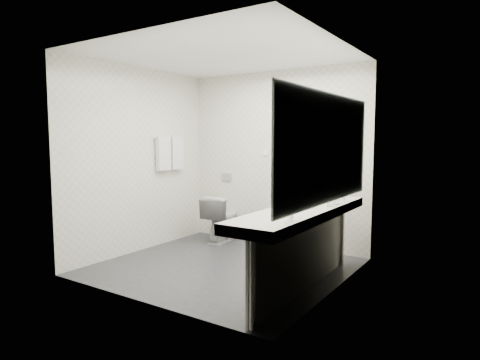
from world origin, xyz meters
The scene contains 32 objects.
floor centered at (0.00, 0.00, 0.00)m, with size 2.80×2.80×0.00m, color #2B2B30.
ceiling centered at (0.00, 0.00, 2.50)m, with size 2.80×2.80×0.00m, color white.
wall_back centered at (0.00, 1.30, 1.25)m, with size 2.80×2.80×0.00m, color silver.
wall_front centered at (0.00, -1.30, 1.25)m, with size 2.80×2.80×0.00m, color silver.
wall_left centered at (-1.40, 0.00, 1.25)m, with size 2.60×2.60×0.00m, color silver.
wall_right centered at (1.40, 0.00, 1.25)m, with size 2.60×2.60×0.00m, color silver.
vanity_counter centered at (1.12, -0.20, 0.80)m, with size 0.55×2.20×0.10m, color white.
vanity_panel centered at (1.15, -0.20, 0.38)m, with size 0.03×2.15×0.75m, color #9C9893.
vanity_post_near centered at (1.18, -1.24, 0.38)m, with size 0.06×0.06×0.75m, color silver.
vanity_post_far centered at (1.18, 0.84, 0.38)m, with size 0.06×0.06×0.75m, color silver.
mirror centered at (1.39, -0.20, 1.45)m, with size 0.02×2.20×1.05m, color #B2BCC6.
basin_near centered at (1.12, -0.85, 0.83)m, with size 0.40×0.31×0.05m, color white.
basin_far centered at (1.12, 0.45, 0.83)m, with size 0.40×0.31×0.05m, color white.
faucet_near centered at (1.32, -0.85, 0.92)m, with size 0.04×0.04×0.15m, color silver.
faucet_far centered at (1.32, 0.45, 0.92)m, with size 0.04×0.04×0.15m, color silver.
soap_bottle_a centered at (1.17, -0.10, 0.91)m, with size 0.05×0.05×0.11m, color beige.
soap_bottle_b centered at (1.15, -0.06, 0.90)m, with size 0.08×0.08×0.10m, color beige.
soap_bottle_c centered at (1.21, -0.17, 0.91)m, with size 0.05×0.05×0.12m, color beige.
glass_left centered at (1.32, 0.05, 0.90)m, with size 0.06×0.06×0.11m, color silver.
glass_right centered at (1.33, 0.20, 0.91)m, with size 0.06×0.06×0.12m, color silver.
toilet centered at (-0.75, 1.02, 0.35)m, with size 0.39×0.69×0.70m, color white.
flush_plate centered at (-0.85, 1.29, 0.95)m, with size 0.18×0.02×0.12m, color #B2B5BA.
pedal_bin centered at (0.02, 1.11, 0.13)m, with size 0.19×0.19×0.26m, color #B2B5BA.
bin_lid centered at (0.02, 1.11, 0.27)m, with size 0.19×0.19×0.01m, color #B2B5BA.
towel_rail centered at (-1.35, 0.55, 1.55)m, with size 0.02×0.02×0.62m, color silver.
towel_near centered at (-1.34, 0.41, 1.33)m, with size 0.07×0.24×0.48m, color white.
towel_far centered at (-1.34, 0.69, 1.33)m, with size 0.07×0.24×0.48m, color white.
dryer_cradle centered at (0.25, 1.27, 1.50)m, with size 0.10×0.04×0.14m, color gray.
dryer_barrel centered at (0.25, 1.20, 1.53)m, with size 0.08×0.08×0.14m, color gray.
dryer_cord centered at (0.25, 1.26, 1.25)m, with size 0.02×0.02×0.35m, color black.
switch_plate_a centered at (-0.15, 1.29, 1.35)m, with size 0.09×0.02×0.09m, color white.
switch_plate_b centered at (0.55, 1.29, 1.35)m, with size 0.09×0.02×0.09m, color white.
Camera 1 is at (2.84, -3.95, 1.53)m, focal length 30.85 mm.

